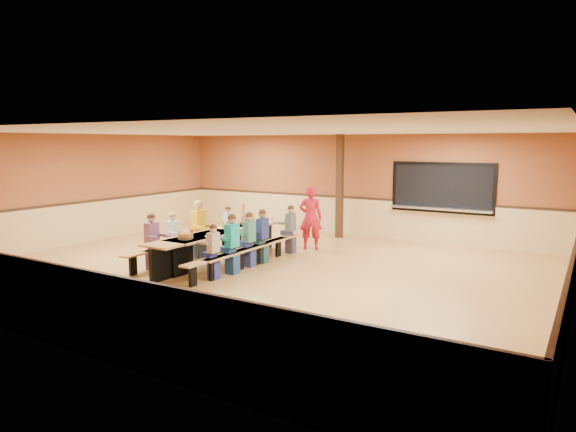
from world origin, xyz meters
The scene contains 23 objects.
ground centered at (0.00, 0.00, 0.00)m, with size 12.00×12.00×0.00m, color #9E733C.
room_envelope centered at (0.00, 0.00, 0.69)m, with size 12.04×10.04×3.02m.
kitchen_pass_through centered at (2.60, 4.96, 1.49)m, with size 2.78×0.28×1.38m.
structural_post centered at (-0.20, 4.40, 1.50)m, with size 0.18×0.18×3.00m, color #301C10.
cafeteria_table_main centered at (-1.14, 0.30, 0.53)m, with size 1.91×3.70×0.74m.
cafeteria_table_second centered at (-1.19, -0.24, 0.53)m, with size 1.91×3.70×0.74m.
seated_child_white_left centered at (-1.97, -0.66, 0.59)m, with size 0.36×0.29×1.19m, color white, non-canonical shape.
seated_adult_yellow centered at (-1.97, 0.25, 0.69)m, with size 0.45×0.37×1.37m, color gold, non-canonical shape.
seated_child_grey_left centered at (-1.97, 1.39, 0.55)m, with size 0.32×0.26×1.11m, color silver, non-canonical shape.
seated_child_teal_right centered at (-0.32, -0.60, 0.63)m, with size 0.39×0.32×1.26m, color teal, non-canonical shape.
seated_child_navy_right centered at (-0.32, 0.55, 0.61)m, with size 0.38×0.31×1.23m, color navy, non-canonical shape.
seated_child_char_right centered at (-0.32, 1.82, 0.59)m, with size 0.36×0.29×1.19m, color #4D5457, non-canonical shape.
seated_child_purple_sec centered at (-2.02, -1.23, 0.62)m, with size 0.38×0.31×1.23m, color #804E79, non-canonical shape.
seated_child_green_sec centered at (-0.37, 0.10, 0.61)m, with size 0.37×0.30×1.21m, color #387965, non-canonical shape.
seated_child_tan_sec centered at (-0.37, -1.16, 0.56)m, with size 0.33×0.27×1.12m, color tan, non-canonical shape.
standing_woman centered at (-0.11, 2.48, 0.83)m, with size 0.61×0.40×1.66m, color red.
punch_pitcher centered at (-1.21, 1.09, 0.85)m, with size 0.16×0.16×0.22m, color red.
chip_bowl centered at (-1.17, -1.10, 0.81)m, with size 0.32×0.32×0.15m, color orange, non-canonical shape.
napkin_dispenser centered at (-1.12, 0.48, 0.80)m, with size 0.10×0.14×0.13m, color black.
condiment_mustard centered at (-1.33, 0.38, 0.82)m, with size 0.06×0.06×0.17m, color yellow.
condiment_ketchup centered at (-1.15, -0.17, 0.82)m, with size 0.06×0.06×0.17m, color #B2140F.
table_paddle centered at (-1.09, 0.88, 0.88)m, with size 0.16×0.16×0.56m.
place_settings centered at (-1.14, 0.30, 0.80)m, with size 0.65×3.30×0.11m, color beige, non-canonical shape.
Camera 1 is at (6.19, -9.09, 2.76)m, focal length 32.00 mm.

